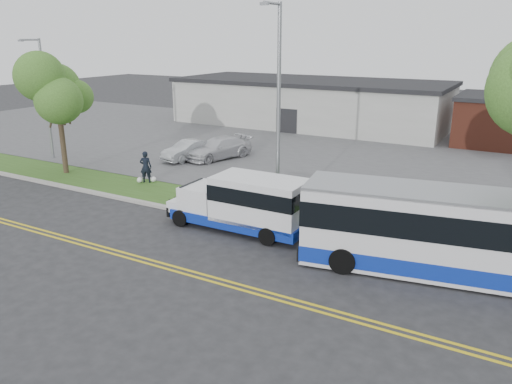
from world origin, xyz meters
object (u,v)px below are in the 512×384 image
Objects in this scene: tree_west at (57,91)px; parked_car_b at (219,148)px; streetlight_near at (278,107)px; shuttle_bus at (247,202)px; streetlight_far at (45,94)px; pedestrian at (146,167)px; parked_car_a at (188,150)px; transit_bus at (461,235)px.

tree_west is 1.39× the size of parked_car_b.
streetlight_near is 4.46m from shuttle_bus.
streetlight_far reaches higher than parked_car_b.
tree_west is at bearing 178.20° from streetlight_near.
parked_car_b is at bearing 28.96° from streetlight_far.
streetlight_far is at bearing 164.92° from shuttle_bus.
tree_west is 10.87m from parked_car_b.
streetlight_far is 4.33× the size of pedestrian.
streetlight_near reaches higher than streetlight_far.
shuttle_bus is 1.31× the size of parked_car_b.
streetlight_far is 12.19m from parked_car_b.
streetlight_far is 1.61× the size of parked_car_b.
streetlight_far is (-19.00, 2.69, -0.76)m from streetlight_near.
shuttle_bus reaches higher than parked_car_b.
tree_west is 1.74× the size of parked_car_a.
streetlight_far is at bearing -142.03° from parked_car_a.
transit_bus is 2.87× the size of parked_car_a.
streetlight_near reaches higher than parked_car_a.
streetlight_near is 13.33m from parked_car_a.
parked_car_a is (-10.43, 6.99, -4.48)m from streetlight_near.
streetlight_far is at bearing 171.95° from streetlight_near.
streetlight_far is 0.70× the size of transit_bus.
streetlight_near is at bearing -1.80° from tree_west.
streetlight_near is at bearing -22.53° from parked_car_a.
transit_bus is 17.86m from pedestrian.
transit_bus is (8.75, -0.01, 0.23)m from shuttle_bus.
pedestrian is at bearing -74.05° from parked_car_b.
streetlight_near is 2.39× the size of parked_car_a.
streetlight_near is 1.19× the size of streetlight_far.
transit_bus is (27.37, -4.82, -2.91)m from streetlight_far.
pedestrian is at bearing -8.18° from streetlight_far.
shuttle_bus is (-0.37, -2.12, -3.90)m from streetlight_near.
shuttle_bus is at bearing -10.05° from tree_west.
shuttle_bus is at bearing -32.41° from parked_car_b.
parked_car_b is (1.61, 1.33, 0.07)m from parked_car_a.
parked_car_a is (-1.28, 5.72, -0.27)m from pedestrian.
streetlight_near is 12.91m from parked_car_b.
shuttle_bus is 3.54× the size of pedestrian.
tree_west reaches higher than shuttle_bus.
streetlight_far is at bearing -35.86° from pedestrian.
streetlight_near is at bearing 144.40° from pedestrian.
transit_bus reaches higher than pedestrian.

